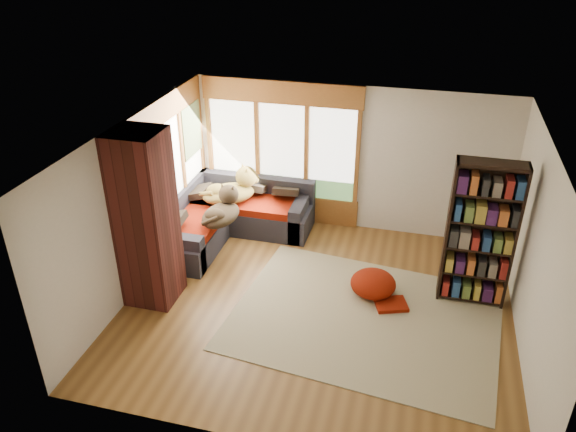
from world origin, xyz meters
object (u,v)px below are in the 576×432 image
at_px(area_rug, 365,318).
at_px(dog_tan, 233,189).
at_px(brick_chimney, 146,220).
at_px(pouf, 373,283).
at_px(sectional_sofa, 229,218).
at_px(bookshelf, 480,235).
at_px(dog_brindle, 223,210).

height_order(area_rug, dog_tan, dog_tan).
height_order(brick_chimney, dog_tan, brick_chimney).
xyz_separation_m(brick_chimney, pouf, (3.14, 0.85, -1.10)).
height_order(sectional_sofa, bookshelf, bookshelf).
xyz_separation_m(dog_tan, dog_brindle, (0.08, -0.72, -0.03)).
xyz_separation_m(bookshelf, dog_tan, (-4.05, 1.09, -0.29)).
xyz_separation_m(area_rug, dog_brindle, (-2.54, 1.21, 0.77)).
height_order(pouf, dog_brindle, dog_brindle).
distance_m(brick_chimney, pouf, 3.44).
relative_size(area_rug, dog_brindle, 3.91).
relative_size(dog_tan, dog_brindle, 1.18).
height_order(area_rug, pouf, pouf).
bearing_deg(dog_brindle, sectional_sofa, 19.47).
height_order(dog_tan, dog_brindle, dog_tan).
relative_size(area_rug, pouf, 5.37).
bearing_deg(dog_tan, bookshelf, -53.01).
xyz_separation_m(bookshelf, pouf, (-1.40, -0.24, -0.90)).
relative_size(sectional_sofa, bookshelf, 1.00).
xyz_separation_m(pouf, dog_brindle, (-2.58, 0.61, 0.58)).
bearing_deg(dog_tan, sectional_sofa, -146.05).
bearing_deg(dog_tan, pouf, -64.52).
bearing_deg(bookshelf, brick_chimney, -166.56).
bearing_deg(dog_brindle, bookshelf, -87.17).
distance_m(sectional_sofa, pouf, 2.95).
xyz_separation_m(pouf, dog_tan, (-2.65, 1.33, 0.61)).
height_order(brick_chimney, dog_brindle, brick_chimney).
relative_size(bookshelf, dog_tan, 2.00).
bearing_deg(dog_brindle, brick_chimney, 167.03).
bearing_deg(dog_tan, brick_chimney, -140.56).
distance_m(sectional_sofa, dog_tan, 0.52).
distance_m(area_rug, bookshelf, 1.99).
distance_m(bookshelf, pouf, 1.68).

